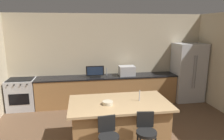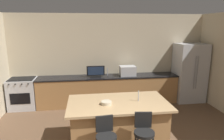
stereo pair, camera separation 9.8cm
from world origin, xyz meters
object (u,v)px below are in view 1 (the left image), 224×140
at_px(kitchen_island, 119,123).
at_px(fruit_bowl, 108,103).
at_px(bar_stool_right, 146,137).
at_px(range_oven, 22,94).
at_px(refrigerator, 188,72).
at_px(microwave, 127,71).
at_px(tv_monitor, 95,72).

xyz_separation_m(kitchen_island, fruit_bowl, (-0.24, -0.09, 0.49)).
bearing_deg(fruit_bowl, bar_stool_right, -50.17).
bearing_deg(range_oven, refrigerator, -0.63).
height_order(range_oven, microwave, microwave).
bearing_deg(kitchen_island, tv_monitor, 98.38).
bearing_deg(tv_monitor, refrigerator, -0.11).
bearing_deg(fruit_bowl, microwave, 68.36).
distance_m(microwave, bar_stool_right, 3.02).
bearing_deg(kitchen_island, bar_stool_right, -67.65).
height_order(bar_stool_right, fruit_bowl, fruit_bowl).
distance_m(kitchen_island, range_oven, 3.31).
distance_m(tv_monitor, fruit_bowl, 2.25).
bearing_deg(refrigerator, fruit_bowl, -142.53).
bearing_deg(kitchen_island, refrigerator, 38.79).
bearing_deg(microwave, refrigerator, -1.64).
distance_m(bar_stool_right, fruit_bowl, 0.94).
height_order(refrigerator, bar_stool_right, refrigerator).
bearing_deg(fruit_bowl, kitchen_island, 19.65).
xyz_separation_m(range_oven, microwave, (3.13, 0.00, 0.59)).
distance_m(refrigerator, tv_monitor, 3.01).
relative_size(bar_stool_right, fruit_bowl, 4.87).
xyz_separation_m(microwave, tv_monitor, (-0.99, -0.05, 0.01)).
xyz_separation_m(refrigerator, bar_stool_right, (-2.38, -2.91, -0.33)).
relative_size(microwave, bar_stool_right, 0.49).
relative_size(range_oven, tv_monitor, 1.70).
height_order(microwave, tv_monitor, tv_monitor).
relative_size(tv_monitor, bar_stool_right, 0.54).
bearing_deg(refrigerator, bar_stool_right, -129.29).
bearing_deg(tv_monitor, microwave, 3.00).
height_order(kitchen_island, bar_stool_right, bar_stool_right).
relative_size(refrigerator, microwave, 3.87).
relative_size(kitchen_island, tv_monitor, 3.70).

